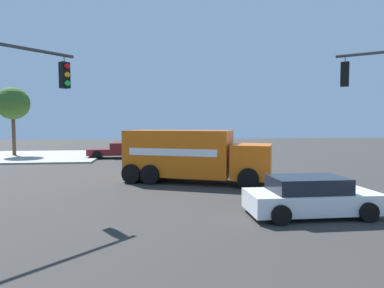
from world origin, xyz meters
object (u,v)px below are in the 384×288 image
Objects in this scene: pickup_maroon at (118,150)px; shade_tree_near at (13,104)px; sedan_white at (310,197)px; delivery_truck at (192,155)px.

pickup_maroon is 0.82× the size of shade_tree_near.
sedan_white is 29.21m from shade_tree_near.
delivery_truck is at bearing 44.18° from shade_tree_near.
shade_tree_near is at bearing -135.82° from delivery_truck.
shade_tree_near is at bearing -103.80° from pickup_maroon.
shade_tree_near is (-2.44, -9.92, 4.27)m from pickup_maroon.
delivery_truck is 14.17m from pickup_maroon.
delivery_truck is 22.02m from shade_tree_near.
pickup_maroon is at bearing -157.21° from sedan_white.
sedan_white is at bearing 22.79° from pickup_maroon.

